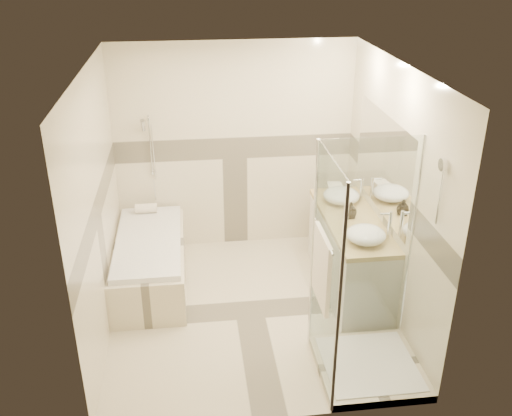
{
  "coord_description": "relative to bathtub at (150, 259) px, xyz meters",
  "views": [
    {
      "loc": [
        -0.53,
        -4.87,
        3.5
      ],
      "look_at": [
        0.1,
        0.25,
        1.05
      ],
      "focal_mm": 40.0,
      "sensor_mm": 36.0,
      "label": 1
    }
  ],
  "objects": [
    {
      "name": "vessel_sink_far",
      "position": [
        2.13,
        -0.87,
        0.62
      ],
      "size": [
        0.38,
        0.38,
        0.15
      ],
      "primitive_type": "ellipsoid",
      "color": "white",
      "rests_on": "vanity"
    },
    {
      "name": "vanity",
      "position": [
        2.15,
        -0.35,
        0.12
      ],
      "size": [
        0.58,
        1.62,
        0.85
      ],
      "color": "silver",
      "rests_on": "ground"
    },
    {
      "name": "room",
      "position": [
        1.08,
        -0.64,
        0.95
      ],
      "size": [
        2.82,
        3.02,
        2.52
      ],
      "color": "beige",
      "rests_on": "ground"
    },
    {
      "name": "faucet_far",
      "position": [
        2.34,
        -0.87,
        0.72
      ],
      "size": [
        0.13,
        0.03,
        0.31
      ],
      "color": "silver",
      "rests_on": "vanity"
    },
    {
      "name": "amenity_bottle_b",
      "position": [
        2.13,
        -0.33,
        0.63
      ],
      "size": [
        0.14,
        0.14,
        0.17
      ],
      "primitive_type": "imported",
      "rotation": [
        0.0,
        0.0,
        -0.03
      ],
      "color": "black",
      "rests_on": "vanity"
    },
    {
      "name": "amenity_bottle_a",
      "position": [
        2.13,
        -0.34,
        0.63
      ],
      "size": [
        0.08,
        0.08,
        0.17
      ],
      "primitive_type": "imported",
      "rotation": [
        0.0,
        0.0,
        -0.0
      ],
      "color": "black",
      "rests_on": "vanity"
    },
    {
      "name": "shower_enclosure",
      "position": [
        1.86,
        -1.62,
        0.2
      ],
      "size": [
        0.96,
        0.93,
        2.04
      ],
      "color": "beige",
      "rests_on": "ground"
    },
    {
      "name": "vessel_sink_near",
      "position": [
        2.13,
        0.05,
        0.62
      ],
      "size": [
        0.4,
        0.4,
        0.16
      ],
      "primitive_type": "ellipsoid",
      "color": "white",
      "rests_on": "vanity"
    },
    {
      "name": "faucet_near",
      "position": [
        2.35,
        0.05,
        0.7
      ],
      "size": [
        0.11,
        0.03,
        0.28
      ],
      "color": "silver",
      "rests_on": "vanity"
    },
    {
      "name": "rolled_towel",
      "position": [
        -0.05,
        0.66,
        0.31
      ],
      "size": [
        0.25,
        0.11,
        0.11
      ],
      "primitive_type": "cylinder",
      "rotation": [
        0.0,
        1.57,
        0.0
      ],
      "color": "white",
      "rests_on": "bathtub"
    },
    {
      "name": "bathtub",
      "position": [
        0.0,
        0.0,
        0.0
      ],
      "size": [
        0.75,
        1.7,
        0.56
      ],
      "color": "beige",
      "rests_on": "ground"
    },
    {
      "name": "folded_towels",
      "position": [
        2.13,
        0.31,
        0.59
      ],
      "size": [
        0.19,
        0.29,
        0.09
      ],
      "primitive_type": "cube",
      "rotation": [
        0.0,
        0.0,
        -0.11
      ],
      "color": "white",
      "rests_on": "vanity"
    }
  ]
}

